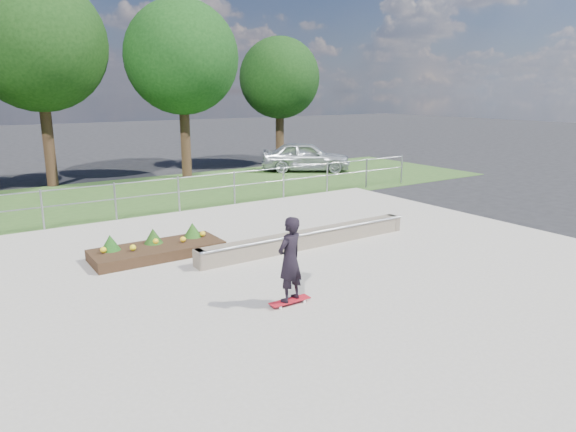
# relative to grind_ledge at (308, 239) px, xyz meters

# --- Properties ---
(ground) EXTENTS (120.00, 120.00, 0.00)m
(ground) POSITION_rel_grind_ledge_xyz_m (-1.20, -2.10, -0.26)
(ground) COLOR black
(ground) RESTS_ON ground
(grass_verge) EXTENTS (30.00, 8.00, 0.02)m
(grass_verge) POSITION_rel_grind_ledge_xyz_m (-1.20, 8.90, -0.25)
(grass_verge) COLOR #2D4D1F
(grass_verge) RESTS_ON ground
(concrete_slab) EXTENTS (15.00, 15.00, 0.06)m
(concrete_slab) POSITION_rel_grind_ledge_xyz_m (-1.20, -2.10, -0.23)
(concrete_slab) COLOR #9E988C
(concrete_slab) RESTS_ON ground
(fence) EXTENTS (20.06, 0.06, 1.20)m
(fence) POSITION_rel_grind_ledge_xyz_m (-1.20, 5.40, 0.51)
(fence) COLOR gray
(fence) RESTS_ON ground
(tree_mid_left) EXTENTS (5.25, 5.25, 8.25)m
(tree_mid_left) POSITION_rel_grind_ledge_xyz_m (-3.70, 12.90, 5.34)
(tree_mid_left) COLOR #301D13
(tree_mid_left) RESTS_ON ground
(tree_mid_right) EXTENTS (4.90, 4.90, 7.70)m
(tree_mid_right) POSITION_rel_grind_ledge_xyz_m (1.80, 11.90, 4.97)
(tree_mid_right) COLOR #332014
(tree_mid_right) RESTS_ON ground
(tree_far_right) EXTENTS (4.20, 4.20, 6.60)m
(tree_far_right) POSITION_rel_grind_ledge_xyz_m (7.80, 13.40, 4.21)
(tree_far_right) COLOR #312013
(tree_far_right) RESTS_ON ground
(grind_ledge) EXTENTS (6.00, 0.44, 0.43)m
(grind_ledge) POSITION_rel_grind_ledge_xyz_m (0.00, 0.00, 0.00)
(grind_ledge) COLOR #695C4D
(grind_ledge) RESTS_ON concrete_slab
(planter_bed) EXTENTS (3.00, 1.20, 0.61)m
(planter_bed) POSITION_rel_grind_ledge_xyz_m (-3.38, 1.40, -0.02)
(planter_bed) COLOR black
(planter_bed) RESTS_ON concrete_slab
(skateboarder) EXTENTS (0.80, 0.53, 1.64)m
(skateboarder) POSITION_rel_grind_ledge_xyz_m (-2.37, -2.71, 0.65)
(skateboarder) COLOR silver
(skateboarder) RESTS_ON concrete_slab
(parked_car) EXTENTS (4.49, 3.84, 1.46)m
(parked_car) POSITION_rel_grind_ledge_xyz_m (7.38, 10.40, 0.46)
(parked_car) COLOR #B1B6BB
(parked_car) RESTS_ON ground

